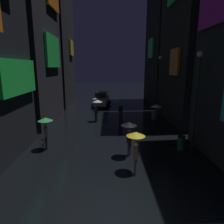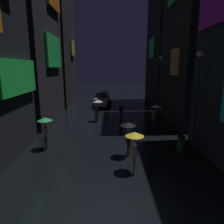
{
  "view_description": "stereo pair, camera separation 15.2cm",
  "coord_description": "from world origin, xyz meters",
  "px_view_note": "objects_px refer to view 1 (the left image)",
  "views": [
    {
      "loc": [
        -0.23,
        -5.97,
        5.12
      ],
      "look_at": [
        0.0,
        8.67,
        1.81
      ],
      "focal_mm": 32.0,
      "sensor_mm": 36.0,
      "label": 1
    },
    {
      "loc": [
        -0.08,
        -5.98,
        5.12
      ],
      "look_at": [
        0.0,
        8.67,
        1.81
      ],
      "focal_mm": 32.0,
      "sensor_mm": 36.0,
      "label": 2
    }
  ],
  "objects_px": {
    "streetlamp_right_far": "(159,80)",
    "pedestrian_foreground_right_yellow": "(136,141)",
    "pedestrian_midstreet_left_green": "(45,124)",
    "bicycle_parked_at_storefront": "(46,137)",
    "trash_bin": "(181,143)",
    "pedestrian_far_right_black": "(129,129)",
    "pedestrian_midstreet_centre_clear": "(97,105)",
    "pedestrian_foreground_left_green": "(120,104)",
    "pedestrian_near_crossing_clear": "(155,110)",
    "streetlamp_right_near": "(197,91)",
    "car_distant": "(101,99)"
  },
  "relations": [
    {
      "from": "bicycle_parked_at_storefront",
      "to": "pedestrian_foreground_right_yellow",
      "type": "bearing_deg",
      "value": -36.86
    },
    {
      "from": "pedestrian_far_right_black",
      "to": "pedestrian_foreground_left_green",
      "type": "height_order",
      "value": "same"
    },
    {
      "from": "pedestrian_foreground_right_yellow",
      "to": "trash_bin",
      "type": "distance_m",
      "value": 4.46
    },
    {
      "from": "trash_bin",
      "to": "streetlamp_right_near",
      "type": "bearing_deg",
      "value": 2.48
    },
    {
      "from": "pedestrian_far_right_black",
      "to": "pedestrian_foreground_left_green",
      "type": "relative_size",
      "value": 1.0
    },
    {
      "from": "pedestrian_midstreet_left_green",
      "to": "streetlamp_right_far",
      "type": "relative_size",
      "value": 0.34
    },
    {
      "from": "pedestrian_foreground_right_yellow",
      "to": "streetlamp_right_far",
      "type": "relative_size",
      "value": 0.34
    },
    {
      "from": "pedestrian_near_crossing_clear",
      "to": "bicycle_parked_at_storefront",
      "type": "relative_size",
      "value": 1.2
    },
    {
      "from": "pedestrian_far_right_black",
      "to": "trash_bin",
      "type": "height_order",
      "value": "pedestrian_far_right_black"
    },
    {
      "from": "pedestrian_foreground_right_yellow",
      "to": "bicycle_parked_at_storefront",
      "type": "bearing_deg",
      "value": 143.14
    },
    {
      "from": "bicycle_parked_at_storefront",
      "to": "car_distant",
      "type": "relative_size",
      "value": 0.41
    },
    {
      "from": "streetlamp_right_far",
      "to": "pedestrian_midstreet_centre_clear",
      "type": "bearing_deg",
      "value": -159.98
    },
    {
      "from": "pedestrian_foreground_left_green",
      "to": "car_distant",
      "type": "height_order",
      "value": "pedestrian_foreground_left_green"
    },
    {
      "from": "pedestrian_midstreet_left_green",
      "to": "pedestrian_foreground_right_yellow",
      "type": "distance_m",
      "value": 5.97
    },
    {
      "from": "pedestrian_far_right_black",
      "to": "bicycle_parked_at_storefront",
      "type": "height_order",
      "value": "pedestrian_far_right_black"
    },
    {
      "from": "pedestrian_foreground_left_green",
      "to": "pedestrian_midstreet_left_green",
      "type": "bearing_deg",
      "value": -125.47
    },
    {
      "from": "pedestrian_foreground_right_yellow",
      "to": "streetlamp_right_far",
      "type": "height_order",
      "value": "streetlamp_right_far"
    },
    {
      "from": "bicycle_parked_at_storefront",
      "to": "trash_bin",
      "type": "bearing_deg",
      "value": -9.1
    },
    {
      "from": "pedestrian_far_right_black",
      "to": "trash_bin",
      "type": "xyz_separation_m",
      "value": [
        3.39,
        0.95,
        -1.2
      ]
    },
    {
      "from": "bicycle_parked_at_storefront",
      "to": "pedestrian_foreground_left_green",
      "type": "bearing_deg",
      "value": 46.28
    },
    {
      "from": "pedestrian_far_right_black",
      "to": "pedestrian_near_crossing_clear",
      "type": "bearing_deg",
      "value": 62.82
    },
    {
      "from": "streetlamp_right_far",
      "to": "car_distant",
      "type": "bearing_deg",
      "value": 138.61
    },
    {
      "from": "pedestrian_midstreet_centre_clear",
      "to": "trash_bin",
      "type": "height_order",
      "value": "pedestrian_midstreet_centre_clear"
    },
    {
      "from": "pedestrian_midstreet_left_green",
      "to": "trash_bin",
      "type": "bearing_deg",
      "value": -0.95
    },
    {
      "from": "pedestrian_midstreet_left_green",
      "to": "streetlamp_right_near",
      "type": "distance_m",
      "value": 9.37
    },
    {
      "from": "pedestrian_midstreet_centre_clear",
      "to": "bicycle_parked_at_storefront",
      "type": "height_order",
      "value": "pedestrian_midstreet_centre_clear"
    },
    {
      "from": "pedestrian_midstreet_centre_clear",
      "to": "bicycle_parked_at_storefront",
      "type": "relative_size",
      "value": 1.2
    },
    {
      "from": "pedestrian_foreground_right_yellow",
      "to": "trash_bin",
      "type": "xyz_separation_m",
      "value": [
        3.26,
        2.81,
        -1.2
      ]
    },
    {
      "from": "pedestrian_far_right_black",
      "to": "trash_bin",
      "type": "bearing_deg",
      "value": 15.73
    },
    {
      "from": "car_distant",
      "to": "trash_bin",
      "type": "xyz_separation_m",
      "value": [
        5.52,
        -14.58,
        -0.46
      ]
    },
    {
      "from": "pedestrian_far_right_black",
      "to": "bicycle_parked_at_storefront",
      "type": "relative_size",
      "value": 1.2
    },
    {
      "from": "pedestrian_midstreet_left_green",
      "to": "pedestrian_foreground_left_green",
      "type": "relative_size",
      "value": 1.0
    },
    {
      "from": "pedestrian_midstreet_centre_clear",
      "to": "trash_bin",
      "type": "bearing_deg",
      "value": -50.17
    },
    {
      "from": "pedestrian_foreground_right_yellow",
      "to": "pedestrian_near_crossing_clear",
      "type": "bearing_deg",
      "value": 70.14
    },
    {
      "from": "pedestrian_far_right_black",
      "to": "pedestrian_foreground_right_yellow",
      "type": "xyz_separation_m",
      "value": [
        0.13,
        -1.86,
        0.0
      ]
    },
    {
      "from": "pedestrian_foreground_left_green",
      "to": "pedestrian_near_crossing_clear",
      "type": "bearing_deg",
      "value": -44.44
    },
    {
      "from": "pedestrian_midstreet_centre_clear",
      "to": "bicycle_parked_at_storefront",
      "type": "bearing_deg",
      "value": -121.26
    },
    {
      "from": "pedestrian_midstreet_centre_clear",
      "to": "trash_bin",
      "type": "distance_m",
      "value": 8.91
    },
    {
      "from": "pedestrian_foreground_right_yellow",
      "to": "car_distant",
      "type": "distance_m",
      "value": 17.55
    },
    {
      "from": "pedestrian_midstreet_left_green",
      "to": "pedestrian_foreground_right_yellow",
      "type": "xyz_separation_m",
      "value": [
        5.19,
        -2.95,
        0.0
      ]
    },
    {
      "from": "pedestrian_foreground_right_yellow",
      "to": "streetlamp_right_near",
      "type": "relative_size",
      "value": 0.35
    },
    {
      "from": "streetlamp_right_far",
      "to": "pedestrian_foreground_right_yellow",
      "type": "bearing_deg",
      "value": -108.38
    },
    {
      "from": "pedestrian_foreground_right_yellow",
      "to": "trash_bin",
      "type": "bearing_deg",
      "value": 40.79
    },
    {
      "from": "pedestrian_midstreet_left_green",
      "to": "trash_bin",
      "type": "relative_size",
      "value": 2.28
    },
    {
      "from": "pedestrian_far_right_black",
      "to": "pedestrian_midstreet_centre_clear",
      "type": "xyz_separation_m",
      "value": [
        -2.27,
        7.73,
        0.0
      ]
    },
    {
      "from": "pedestrian_far_right_black",
      "to": "pedestrian_foreground_right_yellow",
      "type": "bearing_deg",
      "value": -85.93
    },
    {
      "from": "pedestrian_midstreet_centre_clear",
      "to": "pedestrian_far_right_black",
      "type": "bearing_deg",
      "value": -73.66
    },
    {
      "from": "pedestrian_near_crossing_clear",
      "to": "streetlamp_right_far",
      "type": "height_order",
      "value": "streetlamp_right_far"
    },
    {
      "from": "pedestrian_foreground_left_green",
      "to": "streetlamp_right_near",
      "type": "height_order",
      "value": "streetlamp_right_near"
    },
    {
      "from": "pedestrian_midstreet_centre_clear",
      "to": "trash_bin",
      "type": "xyz_separation_m",
      "value": [
        5.65,
        -6.78,
        -1.2
      ]
    }
  ]
}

